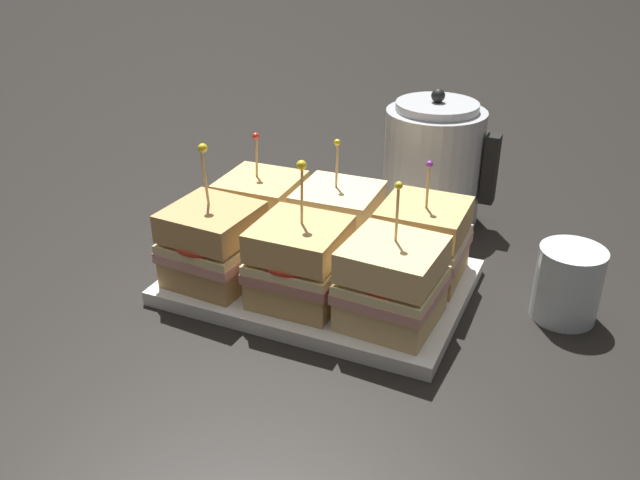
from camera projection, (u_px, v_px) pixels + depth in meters
ground_plane at (320, 288)px, 0.87m from camera, size 6.00×6.00×0.00m
serving_platter at (320, 282)px, 0.86m from camera, size 0.36×0.25×0.02m
sandwich_front_left at (213, 245)px, 0.83m from camera, size 0.11×0.11×0.17m
sandwich_front_center at (298, 262)px, 0.79m from camera, size 0.11×0.11×0.17m
sandwich_front_right at (392, 284)px, 0.75m from camera, size 0.11×0.11×0.17m
sandwich_back_left at (262, 210)px, 0.92m from camera, size 0.11×0.11×0.15m
sandwich_back_center at (339, 224)px, 0.88m from camera, size 0.11×0.11×0.16m
sandwich_back_right at (422, 241)px, 0.84m from camera, size 0.11×0.11×0.16m
kettle_steel at (433, 163)px, 1.01m from camera, size 0.17×0.15×0.20m
drinking_glass at (568, 284)px, 0.79m from camera, size 0.08×0.08×0.09m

